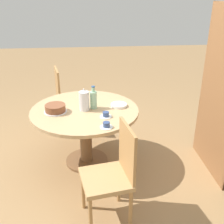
% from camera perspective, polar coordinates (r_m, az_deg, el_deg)
% --- Properties ---
extents(ground_plane, '(14.00, 14.00, 0.00)m').
position_cam_1_polar(ground_plane, '(3.57, -5.12, -9.92)').
color(ground_plane, '#937047').
extents(dining_table, '(1.24, 1.24, 0.71)m').
position_cam_1_polar(dining_table, '(3.29, -5.49, -1.79)').
color(dining_table, brown).
rests_on(dining_table, ground_plane).
extents(chair_a, '(0.49, 0.49, 0.94)m').
position_cam_1_polar(chair_a, '(2.53, 0.16, -12.21)').
color(chair_a, '#A87A47').
rests_on(chair_a, ground_plane).
extents(chair_b, '(0.49, 0.49, 0.94)m').
position_cam_1_polar(chair_b, '(4.17, -8.99, 2.92)').
color(chair_b, '#A87A47').
rests_on(chair_b, ground_plane).
extents(coffee_pot, '(0.11, 0.11, 0.26)m').
position_cam_1_polar(coffee_pot, '(3.16, -5.73, 2.39)').
color(coffee_pot, silver).
rests_on(coffee_pot, dining_table).
extents(water_bottle, '(0.08, 0.08, 0.27)m').
position_cam_1_polar(water_bottle, '(3.21, -3.78, 2.59)').
color(water_bottle, '#99C6A3').
rests_on(water_bottle, dining_table).
extents(cake_main, '(0.26, 0.26, 0.09)m').
position_cam_1_polar(cake_main, '(3.19, -11.44, 0.68)').
color(cake_main, silver).
rests_on(cake_main, dining_table).
extents(cup_a, '(0.13, 0.13, 0.06)m').
position_cam_1_polar(cup_a, '(2.80, -1.14, -2.73)').
color(cup_a, white).
rests_on(cup_a, dining_table).
extents(cup_b, '(0.13, 0.13, 0.06)m').
position_cam_1_polar(cup_b, '(3.02, -1.26, -0.61)').
color(cup_b, white).
rests_on(cup_b, dining_table).
extents(plate_stack, '(0.19, 0.19, 0.03)m').
position_cam_1_polar(plate_stack, '(3.29, 1.39, 1.41)').
color(plate_stack, white).
rests_on(plate_stack, dining_table).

